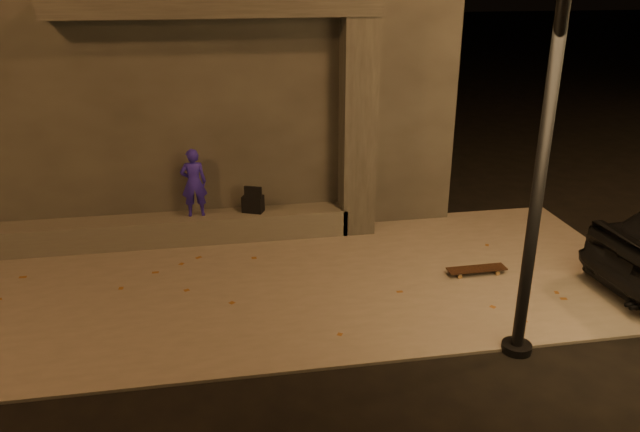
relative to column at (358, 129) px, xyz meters
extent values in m
plane|color=black|center=(-1.70, -3.75, -1.84)|extent=(120.00, 120.00, 0.00)
cube|color=#69635C|center=(-1.70, -1.75, -1.82)|extent=(11.00, 4.40, 0.04)
cube|color=#353230|center=(-2.70, 2.75, 0.76)|extent=(9.00, 5.00, 5.20)
cube|color=#595650|center=(-3.20, 0.00, -1.58)|extent=(6.00, 0.55, 0.45)
cube|color=#353230|center=(0.00, 0.00, 0.00)|extent=(0.55, 0.55, 3.60)
cube|color=#353230|center=(-2.20, 0.05, 1.94)|extent=(5.00, 0.70, 0.28)
imported|color=#281BB1|center=(-2.73, 0.00, -0.78)|extent=(0.43, 0.29, 1.14)
cube|color=black|center=(-1.78, 0.00, -1.21)|extent=(0.40, 0.34, 0.28)
cube|color=black|center=(-1.78, 0.00, -0.97)|extent=(0.29, 0.16, 0.20)
cube|color=black|center=(1.40, -2.02, -1.71)|extent=(0.90, 0.24, 0.02)
cylinder|color=#A47741|center=(1.70, -1.93, -1.77)|extent=(0.06, 0.04, 0.06)
cylinder|color=#A47741|center=(1.70, -2.10, -1.77)|extent=(0.06, 0.04, 0.06)
cylinder|color=#A47741|center=(1.10, -1.94, -1.77)|extent=(0.06, 0.04, 0.06)
cylinder|color=#A47741|center=(1.10, -2.11, -1.77)|extent=(0.06, 0.04, 0.06)
cube|color=#99999E|center=(1.70, -2.02, -1.73)|extent=(0.06, 0.18, 0.02)
cube|color=#99999E|center=(1.10, -2.03, -1.73)|extent=(0.06, 0.18, 0.02)
cylinder|color=black|center=(1.09, -3.96, 1.94)|extent=(0.14, 0.14, 7.57)
cylinder|color=black|center=(1.09, -3.96, -1.79)|extent=(0.36, 0.36, 0.10)
camera|label=1|loc=(-2.37, -9.87, 2.48)|focal=35.00mm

